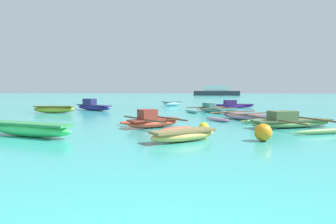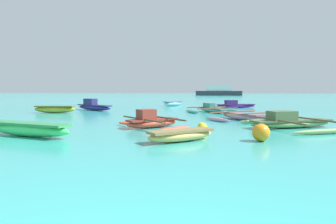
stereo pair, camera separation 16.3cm
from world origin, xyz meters
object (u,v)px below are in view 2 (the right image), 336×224
(moored_boat_5, at_px, (55,109))
(moored_boat_9, at_px, (212,109))
(moored_boat_7, at_px, (94,106))
(mooring_buoy_0, at_px, (261,133))
(moored_boat_6, at_px, (235,105))
(moored_boat_8, at_px, (242,116))
(mooring_buoy_2, at_px, (202,127))
(moored_boat_3, at_px, (173,103))
(moored_boat_1, at_px, (27,129))
(moored_boat_4, at_px, (290,122))
(moored_boat_2, at_px, (152,122))
(moored_boat_0, at_px, (181,135))
(distant_ferry, at_px, (219,91))

(moored_boat_5, bearing_deg, moored_boat_9, 5.65)
(moored_boat_7, relative_size, mooring_buoy_0, 6.68)
(moored_boat_6, bearing_deg, moored_boat_9, -129.25)
(moored_boat_8, relative_size, mooring_buoy_2, 10.61)
(moored_boat_3, relative_size, mooring_buoy_2, 6.30)
(moored_boat_9, bearing_deg, moored_boat_1, -57.63)
(moored_boat_4, distance_m, moored_boat_8, 3.56)
(moored_boat_6, bearing_deg, mooring_buoy_2, -117.68)
(moored_boat_2, xyz_separation_m, mooring_buoy_0, (4.04, -2.79, 0.02))
(moored_boat_4, bearing_deg, moored_boat_0, -160.71)
(moored_boat_1, distance_m, moored_boat_2, 4.78)
(moored_boat_9, distance_m, distant_ferry, 59.02)
(moored_boat_7, bearing_deg, moored_boat_0, -25.60)
(mooring_buoy_2, relative_size, distant_ferry, 0.03)
(moored_boat_2, distance_m, mooring_buoy_0, 4.91)
(moored_boat_2, xyz_separation_m, moored_boat_8, (4.11, 3.93, -0.07))
(moored_boat_0, distance_m, moored_boat_9, 12.18)
(moored_boat_1, relative_size, moored_boat_5, 1.30)
(moored_boat_1, height_order, moored_boat_7, moored_boat_7)
(moored_boat_0, height_order, moored_boat_2, moored_boat_2)
(moored_boat_0, height_order, moored_boat_1, moored_boat_1)
(moored_boat_3, relative_size, moored_boat_5, 0.81)
(moored_boat_1, bearing_deg, mooring_buoy_0, 16.15)
(moored_boat_0, bearing_deg, moored_boat_9, 45.88)
(moored_boat_1, xyz_separation_m, moored_boat_6, (8.41, 17.31, -0.02))
(moored_boat_9, bearing_deg, mooring_buoy_0, -22.16)
(moored_boat_4, height_order, distant_ferry, distant_ferry)
(moored_boat_0, xyz_separation_m, moored_boat_3, (-2.72, 19.71, 0.05))
(moored_boat_0, bearing_deg, distant_ferry, 48.16)
(moored_boat_8, bearing_deg, moored_boat_5, -141.09)
(moored_boat_1, height_order, moored_boat_8, moored_boat_1)
(moored_boat_7, xyz_separation_m, moored_boat_9, (9.12, -0.85, -0.10))
(moored_boat_1, xyz_separation_m, moored_boat_5, (-4.34, 9.72, 0.01))
(moored_boat_5, bearing_deg, mooring_buoy_0, -43.90)
(moored_boat_7, bearing_deg, moored_boat_5, -85.70)
(moored_boat_7, xyz_separation_m, moored_boat_8, (10.68, -5.90, -0.12))
(moored_boat_6, bearing_deg, moored_boat_4, -103.71)
(moored_boat_5, distance_m, moored_boat_8, 12.61)
(moored_boat_2, distance_m, moored_boat_7, 11.82)
(moored_boat_0, bearing_deg, moored_boat_2, 76.82)
(moored_boat_0, relative_size, mooring_buoy_2, 5.92)
(moored_boat_7, bearing_deg, mooring_buoy_2, -18.89)
(moored_boat_1, height_order, mooring_buoy_0, mooring_buoy_0)
(moored_boat_3, distance_m, mooring_buoy_2, 17.91)
(moored_boat_3, height_order, mooring_buoy_2, moored_boat_3)
(moored_boat_5, relative_size, moored_boat_7, 0.78)
(moored_boat_1, height_order, moored_boat_9, moored_boat_9)
(moored_boat_1, relative_size, moored_boat_3, 1.60)
(mooring_buoy_2, distance_m, distant_ferry, 69.06)
(moored_boat_3, relative_size, moored_boat_4, 0.49)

